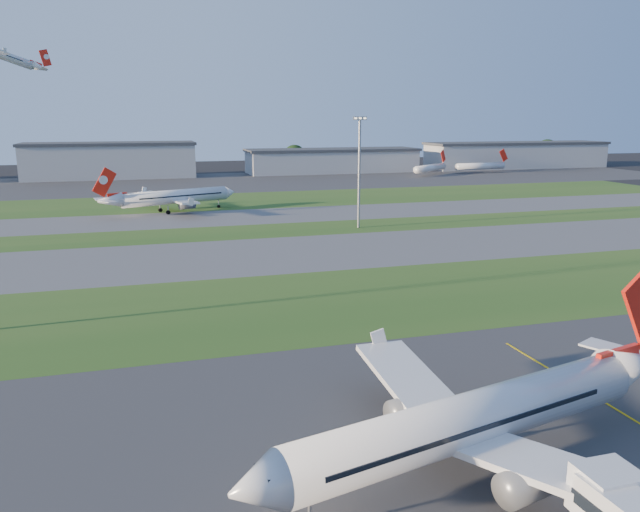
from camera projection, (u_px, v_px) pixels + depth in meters
name	position (u px, v px, depth m)	size (l,w,h in m)	color
grass_strip_a	(392.00, 296.00, 91.29)	(300.00, 34.00, 0.01)	#254E1A
taxiway_a	(326.00, 251.00, 122.18)	(300.00, 32.00, 0.01)	#515154
grass_strip_b	(295.00, 229.00, 145.59)	(300.00, 18.00, 0.01)	#254E1A
taxiway_b	(275.00, 216.00, 166.18)	(300.00, 26.00, 0.01)	#515154
grass_strip_c	(252.00, 200.00, 197.08)	(300.00, 40.00, 0.01)	#254E1A
apron_far	(226.00, 182.00, 253.25)	(400.00, 80.00, 0.01)	#333335
airliner_parked	(475.00, 420.00, 45.15)	(37.66, 31.57, 11.93)	silver
airliner_taxiing	(174.00, 197.00, 171.26)	(35.99, 30.48, 11.78)	silver
mini_jet_near	(430.00, 168.00, 281.44)	(23.87, 18.62, 9.48)	silver
mini_jet_far	(481.00, 166.00, 292.31)	(28.61, 5.91, 9.48)	silver
light_mast_centre	(359.00, 165.00, 144.64)	(3.20, 0.70, 25.80)	gray
hangar_west	(110.00, 160.00, 267.24)	(71.40, 23.00, 15.20)	#A3A6AA
hangar_east	(332.00, 160.00, 295.30)	(81.60, 23.00, 11.20)	#A3A6AA
hangar_far_east	(516.00, 155.00, 322.69)	(96.90, 23.00, 13.20)	#A3A6AA
tree_mid_west	(169.00, 162.00, 284.84)	(9.90, 9.90, 10.80)	black
tree_mid_east	(295.00, 157.00, 304.00)	(11.55, 11.55, 12.60)	black
tree_east	(436.00, 156.00, 322.99)	(10.45, 10.45, 11.40)	black
tree_far_east	(547.00, 151.00, 345.78)	(12.65, 12.65, 13.80)	black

